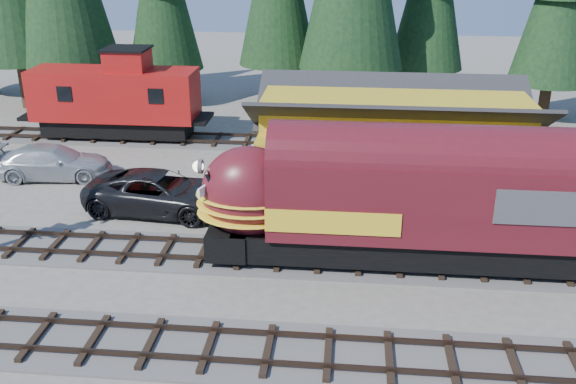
# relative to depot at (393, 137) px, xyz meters

# --- Properties ---
(ground) EXTENTS (120.00, 120.00, 0.00)m
(ground) POSITION_rel_depot_xyz_m (0.00, -10.50, -2.96)
(ground) COLOR #6B665B
(ground) RESTS_ON ground
(track_spur) EXTENTS (32.00, 3.20, 0.33)m
(track_spur) POSITION_rel_depot_xyz_m (-10.00, 7.50, -2.90)
(track_spur) COLOR #4C4947
(track_spur) RESTS_ON ground
(depot) EXTENTS (12.80, 7.00, 5.30)m
(depot) POSITION_rel_depot_xyz_m (0.00, 0.00, 0.00)
(depot) COLOR gold
(depot) RESTS_ON ground
(locomotive) EXTENTS (15.26, 3.03, 4.15)m
(locomotive) POSITION_rel_depot_xyz_m (-0.26, -6.50, -0.52)
(locomotive) COLOR black
(locomotive) RESTS_ON ground
(caboose) EXTENTS (9.67, 2.80, 5.03)m
(caboose) POSITION_rel_depot_xyz_m (-15.73, 7.50, -0.46)
(caboose) COLOR black
(caboose) RESTS_ON ground
(pickup_truck_a) EXTENTS (6.81, 3.62, 1.82)m
(pickup_truck_a) POSITION_rel_depot_xyz_m (-10.30, -2.64, -2.05)
(pickup_truck_a) COLOR black
(pickup_truck_a) RESTS_ON ground
(pickup_truck_b) EXTENTS (5.99, 2.98, 1.67)m
(pickup_truck_b) POSITION_rel_depot_xyz_m (-16.84, 0.90, -2.13)
(pickup_truck_b) COLOR #ADB0B5
(pickup_truck_b) RESTS_ON ground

